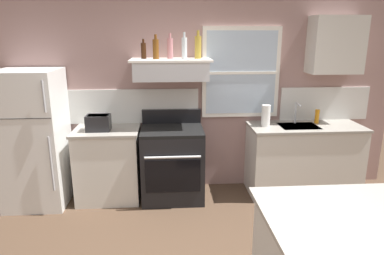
{
  "coord_description": "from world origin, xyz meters",
  "views": [
    {
      "loc": [
        -0.29,
        -2.23,
        2.03
      ],
      "look_at": [
        -0.05,
        1.2,
        1.1
      ],
      "focal_mm": 32.36,
      "sensor_mm": 36.0,
      "label": 1
    }
  ],
  "objects_px": {
    "bottle_amber_wine": "(156,49)",
    "dish_soap_bottle": "(317,116)",
    "refrigerator": "(34,139)",
    "stove_range": "(172,163)",
    "bottle_champagne_gold_foil": "(198,47)",
    "bottle_brown_stout": "(144,50)",
    "toaster": "(98,123)",
    "bottle_clear_tall": "(184,48)",
    "paper_towel_roll": "(266,116)",
    "bottle_rose_pink": "(170,48)"
  },
  "relations": [
    {
      "from": "stove_range",
      "to": "bottle_champagne_gold_foil",
      "type": "bearing_deg",
      "value": 20.88
    },
    {
      "from": "toaster",
      "to": "bottle_champagne_gold_foil",
      "type": "height_order",
      "value": "bottle_champagne_gold_foil"
    },
    {
      "from": "bottle_rose_pink",
      "to": "paper_towel_roll",
      "type": "xyz_separation_m",
      "value": [
        1.18,
        -0.1,
        -0.82
      ]
    },
    {
      "from": "bottle_rose_pink",
      "to": "bottle_brown_stout",
      "type": "bearing_deg",
      "value": 177.77
    },
    {
      "from": "bottle_champagne_gold_foil",
      "to": "dish_soap_bottle",
      "type": "relative_size",
      "value": 1.82
    },
    {
      "from": "toaster",
      "to": "dish_soap_bottle",
      "type": "height_order",
      "value": "toaster"
    },
    {
      "from": "bottle_amber_wine",
      "to": "bottle_champagne_gold_foil",
      "type": "height_order",
      "value": "bottle_champagne_gold_foil"
    },
    {
      "from": "refrigerator",
      "to": "dish_soap_bottle",
      "type": "distance_m",
      "value": 3.54
    },
    {
      "from": "toaster",
      "to": "dish_soap_bottle",
      "type": "distance_m",
      "value": 2.76
    },
    {
      "from": "stove_range",
      "to": "bottle_champagne_gold_foil",
      "type": "xyz_separation_m",
      "value": [
        0.33,
        0.12,
        1.42
      ]
    },
    {
      "from": "bottle_rose_pink",
      "to": "refrigerator",
      "type": "bearing_deg",
      "value": -174.27
    },
    {
      "from": "dish_soap_bottle",
      "to": "bottle_rose_pink",
      "type": "bearing_deg",
      "value": 179.85
    },
    {
      "from": "bottle_rose_pink",
      "to": "paper_towel_roll",
      "type": "height_order",
      "value": "bottle_rose_pink"
    },
    {
      "from": "dish_soap_bottle",
      "to": "bottle_brown_stout",
      "type": "bearing_deg",
      "value": 179.55
    },
    {
      "from": "toaster",
      "to": "bottle_rose_pink",
      "type": "bearing_deg",
      "value": 10.74
    },
    {
      "from": "stove_range",
      "to": "bottle_amber_wine",
      "type": "distance_m",
      "value": 1.41
    },
    {
      "from": "refrigerator",
      "to": "bottle_amber_wine",
      "type": "relative_size",
      "value": 5.79
    },
    {
      "from": "refrigerator",
      "to": "dish_soap_bottle",
      "type": "xyz_separation_m",
      "value": [
        3.53,
        0.16,
        0.18
      ]
    },
    {
      "from": "toaster",
      "to": "bottle_champagne_gold_foil",
      "type": "xyz_separation_m",
      "value": [
        1.21,
        0.15,
        0.87
      ]
    },
    {
      "from": "bottle_amber_wine",
      "to": "bottle_clear_tall",
      "type": "height_order",
      "value": "bottle_clear_tall"
    },
    {
      "from": "bottle_amber_wine",
      "to": "paper_towel_roll",
      "type": "distance_m",
      "value": 1.58
    },
    {
      "from": "stove_range",
      "to": "bottle_rose_pink",
      "type": "xyz_separation_m",
      "value": [
        -0.01,
        0.14,
        1.4
      ]
    },
    {
      "from": "refrigerator",
      "to": "paper_towel_roll",
      "type": "xyz_separation_m",
      "value": [
        2.82,
        0.06,
        0.22
      ]
    },
    {
      "from": "bottle_clear_tall",
      "to": "paper_towel_roll",
      "type": "height_order",
      "value": "bottle_clear_tall"
    },
    {
      "from": "refrigerator",
      "to": "stove_range",
      "type": "bearing_deg",
      "value": 0.8
    },
    {
      "from": "bottle_amber_wine",
      "to": "dish_soap_bottle",
      "type": "xyz_separation_m",
      "value": [
        2.05,
        0.06,
        -0.86
      ]
    },
    {
      "from": "bottle_clear_tall",
      "to": "bottle_rose_pink",
      "type": "bearing_deg",
      "value": 152.01
    },
    {
      "from": "bottle_champagne_gold_foil",
      "to": "dish_soap_bottle",
      "type": "bearing_deg",
      "value": 0.47
    },
    {
      "from": "bottle_amber_wine",
      "to": "bottle_brown_stout",
      "type": "bearing_deg",
      "value": 152.0
    },
    {
      "from": "toaster",
      "to": "bottle_brown_stout",
      "type": "distance_m",
      "value": 1.02
    },
    {
      "from": "stove_range",
      "to": "bottle_champagne_gold_foil",
      "type": "height_order",
      "value": "bottle_champagne_gold_foil"
    },
    {
      "from": "refrigerator",
      "to": "stove_range",
      "type": "height_order",
      "value": "refrigerator"
    },
    {
      "from": "toaster",
      "to": "bottle_champagne_gold_foil",
      "type": "distance_m",
      "value": 1.5
    },
    {
      "from": "refrigerator",
      "to": "toaster",
      "type": "bearing_deg",
      "value": -0.04
    },
    {
      "from": "toaster",
      "to": "bottle_brown_stout",
      "type": "height_order",
      "value": "bottle_brown_stout"
    },
    {
      "from": "bottle_rose_pink",
      "to": "bottle_clear_tall",
      "type": "relative_size",
      "value": 0.96
    },
    {
      "from": "stove_range",
      "to": "paper_towel_roll",
      "type": "xyz_separation_m",
      "value": [
        1.17,
        0.04,
        0.58
      ]
    },
    {
      "from": "bottle_brown_stout",
      "to": "dish_soap_bottle",
      "type": "height_order",
      "value": "bottle_brown_stout"
    },
    {
      "from": "toaster",
      "to": "paper_towel_roll",
      "type": "xyz_separation_m",
      "value": [
        2.05,
        0.06,
        0.04
      ]
    },
    {
      "from": "toaster",
      "to": "dish_soap_bottle",
      "type": "relative_size",
      "value": 1.65
    },
    {
      "from": "bottle_amber_wine",
      "to": "bottle_champagne_gold_foil",
      "type": "xyz_separation_m",
      "value": [
        0.5,
        0.05,
        0.02
      ]
    },
    {
      "from": "bottle_champagne_gold_foil",
      "to": "toaster",
      "type": "bearing_deg",
      "value": -172.99
    },
    {
      "from": "bottle_clear_tall",
      "to": "bottle_champagne_gold_foil",
      "type": "xyz_separation_m",
      "value": [
        0.17,
        0.07,
        0.01
      ]
    },
    {
      "from": "toaster",
      "to": "bottle_clear_tall",
      "type": "distance_m",
      "value": 1.35
    },
    {
      "from": "paper_towel_roll",
      "to": "toaster",
      "type": "bearing_deg",
      "value": -178.3
    },
    {
      "from": "refrigerator",
      "to": "bottle_rose_pink",
      "type": "distance_m",
      "value": 1.96
    },
    {
      "from": "stove_range",
      "to": "bottle_amber_wine",
      "type": "relative_size",
      "value": 3.85
    },
    {
      "from": "refrigerator",
      "to": "bottle_clear_tall",
      "type": "relative_size",
      "value": 5.32
    },
    {
      "from": "refrigerator",
      "to": "bottle_rose_pink",
      "type": "bearing_deg",
      "value": 5.73
    },
    {
      "from": "bottle_amber_wine",
      "to": "bottle_rose_pink",
      "type": "height_order",
      "value": "bottle_rose_pink"
    }
  ]
}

